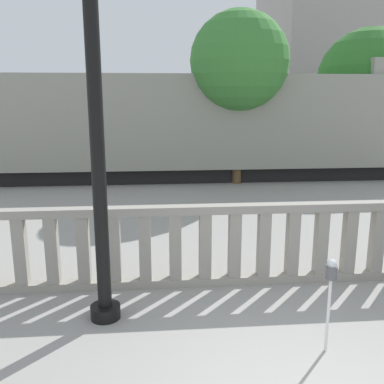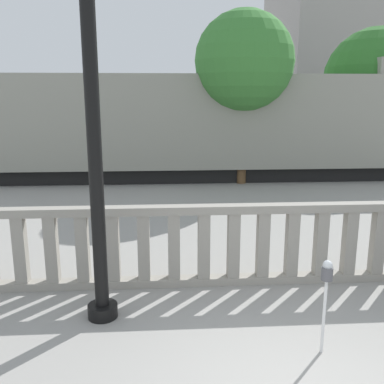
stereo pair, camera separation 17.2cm
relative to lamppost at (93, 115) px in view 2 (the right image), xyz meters
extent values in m
cube|color=gray|center=(2.37, 1.02, -2.90)|extent=(12.41, 0.24, 0.14)
cube|color=gray|center=(2.37, 1.02, -1.62)|extent=(12.41, 0.24, 0.14)
cube|color=gray|center=(-1.47, 1.02, -2.26)|extent=(0.20, 0.20, 1.14)
cube|color=gray|center=(-0.96, 1.02, -2.26)|extent=(0.20, 0.20, 1.14)
cube|color=gray|center=(-0.45, 1.02, -2.26)|extent=(0.20, 0.20, 1.14)
cube|color=gray|center=(0.07, 1.02, -2.26)|extent=(0.20, 0.20, 1.14)
cube|color=gray|center=(0.58, 1.02, -2.26)|extent=(0.20, 0.20, 1.14)
cube|color=gray|center=(1.09, 1.02, -2.26)|extent=(0.20, 0.20, 1.14)
cube|color=gray|center=(1.60, 1.02, -2.26)|extent=(0.20, 0.20, 1.14)
cube|color=gray|center=(2.11, 1.02, -2.26)|extent=(0.20, 0.20, 1.14)
cube|color=gray|center=(2.62, 1.02, -2.26)|extent=(0.20, 0.20, 1.14)
cube|color=gray|center=(3.14, 1.02, -2.26)|extent=(0.20, 0.20, 1.14)
cube|color=gray|center=(3.65, 1.02, -2.26)|extent=(0.20, 0.20, 1.14)
cube|color=gray|center=(4.16, 1.02, -2.26)|extent=(0.20, 0.20, 1.14)
cube|color=gray|center=(4.67, 1.02, -2.26)|extent=(0.20, 0.20, 1.14)
cylinder|color=black|center=(0.00, 0.00, -2.87)|extent=(0.44, 0.44, 0.20)
cylinder|color=black|center=(0.00, 0.00, 0.06)|extent=(0.20, 0.20, 5.65)
cylinder|color=silver|center=(2.93, -1.09, -2.47)|extent=(0.04, 0.04, 1.00)
cylinder|color=#4C4C51|center=(2.93, -1.09, -1.89)|extent=(0.14, 0.14, 0.17)
sphere|color=#B2B7BC|center=(2.93, -1.09, -1.78)|extent=(0.12, 0.12, 0.12)
cube|color=black|center=(2.16, 10.76, -2.69)|extent=(18.43, 2.21, 0.55)
cube|color=gray|center=(2.16, 10.76, -0.72)|extent=(18.81, 2.76, 3.40)
cube|color=gray|center=(14.76, 24.93, 3.11)|extent=(11.58, 9.39, 12.16)
cylinder|color=brown|center=(3.82, 9.65, -1.43)|extent=(0.33, 0.33, 3.08)
sphere|color=#387A33|center=(3.82, 9.65, 1.42)|extent=(3.51, 3.51, 3.51)
cylinder|color=brown|center=(9.65, 11.62, -1.87)|extent=(0.30, 0.30, 2.20)
sphere|color=#2D6B28|center=(9.65, 11.62, 0.82)|extent=(4.25, 4.25, 4.25)
camera|label=1|loc=(0.77, -5.86, 0.27)|focal=40.00mm
camera|label=2|loc=(0.94, -5.88, 0.27)|focal=40.00mm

